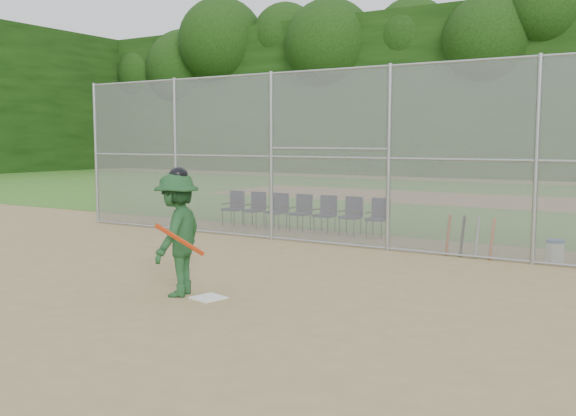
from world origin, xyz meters
The scene contains 16 objects.
ground centered at (0.00, 0.00, 0.00)m, with size 100.00×100.00×0.00m, color tan.
grass_strip centered at (0.00, 18.00, 0.01)m, with size 100.00×100.00×0.00m, color #396F21.
dirt_patch_far centered at (0.00, 18.00, 0.01)m, with size 24.00×24.00×0.00m, color tan.
backstop_fence centered at (0.00, 5.00, 2.07)m, with size 16.09×0.09×4.00m.
treeline centered at (0.00, 20.00, 5.50)m, with size 81.00×60.00×11.00m.
home_plate centered at (0.34, -0.37, 0.01)m, with size 0.43×0.43×0.02m, color white.
batter_at_plate centered at (-0.17, -0.46, 0.96)m, with size 1.12×1.42×1.98m.
water_cooler centered at (4.33, 5.43, 0.23)m, with size 0.36×0.36×0.45m.
spare_bats centered at (2.73, 5.18, 0.41)m, with size 0.96×0.35×0.84m.
chair_0 centered at (-4.39, 6.66, 0.48)m, with size 0.54×0.52×0.96m, color #100F37, non-canonical shape.
chair_1 centered at (-3.65, 6.66, 0.48)m, with size 0.54×0.52×0.96m, color #100F37, non-canonical shape.
chair_2 centered at (-2.92, 6.66, 0.48)m, with size 0.54×0.52×0.96m, color #100F37, non-canonical shape.
chair_3 centered at (-2.18, 6.66, 0.48)m, with size 0.54×0.52×0.96m, color #100F37, non-canonical shape.
chair_4 centered at (-1.44, 6.66, 0.48)m, with size 0.54×0.52×0.96m, color #100F37, non-canonical shape.
chair_5 centered at (-0.71, 6.66, 0.48)m, with size 0.54×0.52×0.96m, color #100F37, non-canonical shape.
chair_6 centered at (0.03, 6.66, 0.48)m, with size 0.54×0.52×0.96m, color #100F37, non-canonical shape.
Camera 1 is at (6.34, -7.84, 2.38)m, focal length 40.00 mm.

